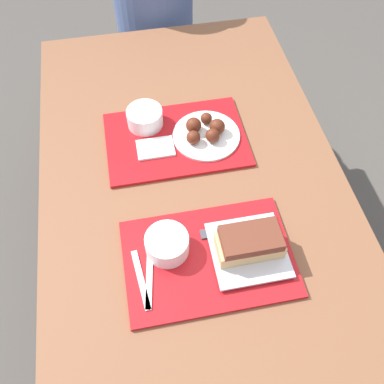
{
  "coord_description": "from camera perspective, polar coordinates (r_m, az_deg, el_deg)",
  "views": [
    {
      "loc": [
        -0.15,
        -0.67,
        1.78
      ],
      "look_at": [
        -0.02,
        0.03,
        0.77
      ],
      "focal_mm": 40.0,
      "sensor_mm": 36.0,
      "label": 1
    }
  ],
  "objects": [
    {
      "name": "picnic_bench_far",
      "position": [
        2.25,
        -4.97,
        17.02
      ],
      "size": [
        0.88,
        0.28,
        0.48
      ],
      "color": "brown",
      "rests_on": "ground_plane"
    },
    {
      "name": "tray_far",
      "position": [
        1.4,
        -2.14,
        7.02
      ],
      "size": [
        0.45,
        0.31,
        0.01
      ],
      "color": "#B21419",
      "rests_on": "picnic_table"
    },
    {
      "name": "napkin_far",
      "position": [
        1.37,
        -4.89,
        5.86
      ],
      "size": [
        0.12,
        0.08,
        0.01
      ],
      "color": "white",
      "rests_on": "tray_far"
    },
    {
      "name": "bowl_coleslaw_near",
      "position": [
        1.14,
        -3.36,
        -6.88
      ],
      "size": [
        0.12,
        0.12,
        0.06
      ],
      "color": "white",
      "rests_on": "tray_near"
    },
    {
      "name": "condiment_packet",
      "position": [
        1.19,
        1.99,
        -5.6
      ],
      "size": [
        0.04,
        0.03,
        0.01
      ],
      "color": "#3F3F47",
      "rests_on": "tray_near"
    },
    {
      "name": "ground_plane",
      "position": [
        1.91,
        0.67,
        -13.98
      ],
      "size": [
        12.0,
        12.0,
        0.0
      ],
      "primitive_type": "plane",
      "color": "#4C4742"
    },
    {
      "name": "wings_plate_far",
      "position": [
        1.39,
        1.8,
        8.04
      ],
      "size": [
        0.22,
        0.22,
        0.06
      ],
      "color": "white",
      "rests_on": "tray_far"
    },
    {
      "name": "tray_near",
      "position": [
        1.16,
        2.21,
        -8.82
      ],
      "size": [
        0.45,
        0.31,
        0.01
      ],
      "color": "#B21419",
      "rests_on": "picnic_table"
    },
    {
      "name": "brisket_sandwich_plate",
      "position": [
        1.14,
        7.64,
        -7.09
      ],
      "size": [
        0.2,
        0.2,
        0.09
      ],
      "color": "white",
      "rests_on": "tray_near"
    },
    {
      "name": "plastic_knife_near",
      "position": [
        1.13,
        -5.72,
        -11.34
      ],
      "size": [
        0.04,
        0.17,
        0.0
      ],
      "color": "white",
      "rests_on": "tray_near"
    },
    {
      "name": "bowl_coleslaw_far",
      "position": [
        1.43,
        -6.32,
        9.93
      ],
      "size": [
        0.12,
        0.12,
        0.06
      ],
      "color": "white",
      "rests_on": "tray_far"
    },
    {
      "name": "plastic_fork_near",
      "position": [
        1.13,
        -6.84,
        -11.51
      ],
      "size": [
        0.03,
        0.17,
        0.0
      ],
      "color": "white",
      "rests_on": "tray_near"
    },
    {
      "name": "picnic_table",
      "position": [
        1.32,
        0.95,
        -3.86
      ],
      "size": [
        0.93,
        1.77,
        0.73
      ],
      "color": "brown",
      "rests_on": "ground_plane"
    }
  ]
}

